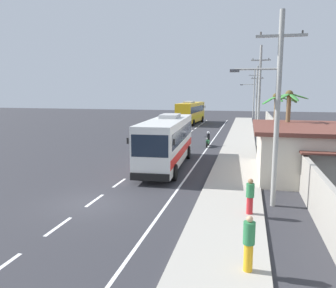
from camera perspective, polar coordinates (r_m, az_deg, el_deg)
The scene contains 15 objects.
ground_plane at distance 17.44m, azimuth -13.12°, elevation -9.89°, with size 160.00×160.00×0.00m, color #303035.
sidewalk_kerb at distance 25.32m, azimuth 11.49°, elevation -3.70°, with size 3.20×90.00×0.14m, color #A8A399.
lane_markings at distance 30.35m, azimuth 3.16°, elevation -1.53°, with size 3.92×71.00×0.01m.
boundary_wall at distance 29.22m, azimuth 19.30°, elevation -0.32°, with size 0.24×60.00×2.16m, color #9E998E.
coach_bus_foreground at distance 24.66m, azimuth -0.19°, elevation 0.66°, with size 3.26×11.09×3.81m.
coach_bus_far_lane at distance 57.13m, azimuth 3.89°, elevation 5.48°, with size 3.48×11.35×3.84m.
motorcycle_beside_bus at distance 33.99m, azimuth 6.84°, elevation 0.64°, with size 0.56×1.96×1.54m.
pedestrian_near_kerb at distance 10.81m, azimuth 13.63°, elevation -16.00°, with size 0.36×0.36×1.77m.
pedestrian_midwalk at distance 15.47m, azimuth 13.84°, elevation -8.54°, with size 0.36×0.36×1.62m.
utility_pole_nearest at distance 16.57m, azimuth 17.95°, elevation 6.28°, with size 3.39×0.24×9.22m.
utility_pole_mid at distance 34.91m, azimuth 15.32°, elevation 8.09°, with size 1.89×0.24×10.00m.
utility_pole_far at distance 53.28m, azimuth 14.80°, elevation 8.04°, with size 3.43×0.24×9.28m.
utility_pole_distant at distance 71.65m, azimuth 14.46°, elevation 8.46°, with size 2.36×0.24×9.82m.
palm_nearest at distance 26.01m, azimuth 19.82°, elevation 4.92°, with size 2.75×2.46×5.63m.
palm_second at distance 28.89m, azimuth 17.89°, elevation 5.38°, with size 2.60×2.69×5.41m.
Camera 1 is at (7.52, -14.70, 5.61)m, focal length 35.69 mm.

